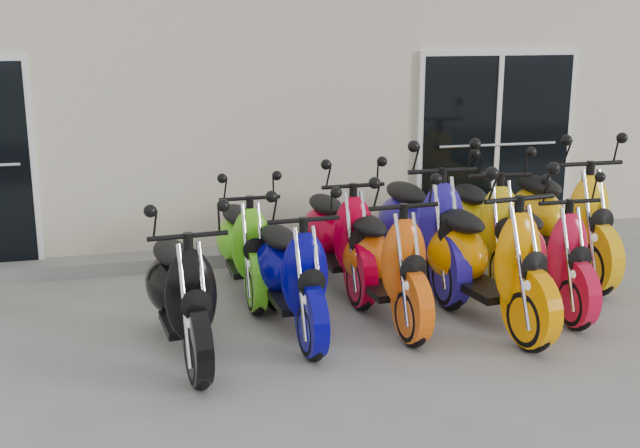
# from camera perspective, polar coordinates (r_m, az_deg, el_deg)

# --- Properties ---
(ground) EXTENTS (80.00, 80.00, 0.00)m
(ground) POSITION_cam_1_polar(r_m,az_deg,el_deg) (7.35, 1.18, -6.79)
(ground) COLOR gray
(ground) RESTS_ON ground
(building) EXTENTS (14.00, 6.00, 3.20)m
(building) POSITION_cam_1_polar(r_m,az_deg,el_deg) (12.00, -5.58, 9.17)
(building) COLOR beige
(building) RESTS_ON ground
(front_step) EXTENTS (14.00, 0.40, 0.15)m
(front_step) POSITION_cam_1_polar(r_m,az_deg,el_deg) (9.19, -2.22, -1.99)
(front_step) COLOR gray
(front_step) RESTS_ON ground
(door_right) EXTENTS (2.02, 0.08, 2.22)m
(door_right) POSITION_cam_1_polar(r_m,az_deg,el_deg) (9.94, 12.40, 5.92)
(door_right) COLOR black
(door_right) RESTS_ON front_step
(scooter_front_black) EXTENTS (0.84, 1.92, 1.38)m
(scooter_front_black) POSITION_cam_1_polar(r_m,az_deg,el_deg) (6.45, -9.92, -3.56)
(scooter_front_black) COLOR black
(scooter_front_black) RESTS_ON ground
(scooter_front_blue) EXTENTS (0.76, 1.89, 1.37)m
(scooter_front_blue) POSITION_cam_1_polar(r_m,az_deg,el_deg) (6.84, -2.14, -2.33)
(scooter_front_blue) COLOR #06037F
(scooter_front_blue) RESTS_ON ground
(scooter_front_orange_a) EXTENTS (0.80, 1.96, 1.42)m
(scooter_front_orange_a) POSITION_cam_1_polar(r_m,az_deg,el_deg) (7.16, 4.50, -1.42)
(scooter_front_orange_a) COLOR #E4560E
(scooter_front_orange_a) RESTS_ON ground
(scooter_front_orange_b) EXTENTS (1.01, 2.15, 1.53)m
(scooter_front_orange_b) POSITION_cam_1_polar(r_m,az_deg,el_deg) (7.19, 11.62, -1.15)
(scooter_front_orange_b) COLOR #FC9200
(scooter_front_orange_b) RESTS_ON ground
(scooter_front_red) EXTENTS (0.68, 1.86, 1.37)m
(scooter_front_red) POSITION_cam_1_polar(r_m,az_deg,el_deg) (7.76, 15.51, -0.86)
(scooter_front_red) COLOR red
(scooter_front_red) RESTS_ON ground
(scooter_back_green) EXTENTS (0.67, 1.79, 1.31)m
(scooter_back_green) POSITION_cam_1_polar(r_m,az_deg,el_deg) (7.86, -5.49, -0.43)
(scooter_back_green) COLOR #5BD11B
(scooter_back_green) RESTS_ON ground
(scooter_back_red) EXTENTS (0.79, 1.96, 1.42)m
(scooter_back_red) POSITION_cam_1_polar(r_m,az_deg,el_deg) (7.97, 1.30, 0.24)
(scooter_back_red) COLOR #BF0020
(scooter_back_red) RESTS_ON ground
(scooter_back_blue) EXTENTS (0.79, 2.15, 1.59)m
(scooter_back_blue) POSITION_cam_1_polar(r_m,az_deg,el_deg) (8.11, 7.24, 0.98)
(scooter_back_blue) COLOR #221698
(scooter_back_blue) RESTS_ON ground
(scooter_back_yellow) EXTENTS (0.94, 2.06, 1.47)m
(scooter_back_yellow) POSITION_cam_1_polar(r_m,az_deg,el_deg) (8.48, 11.51, 0.97)
(scooter_back_yellow) COLOR yellow
(scooter_back_yellow) RESTS_ON ground
(scooter_back_extra) EXTENTS (0.79, 2.15, 1.59)m
(scooter_back_extra) POSITION_cam_1_polar(r_m,az_deg,el_deg) (8.80, 16.75, 1.53)
(scooter_back_extra) COLOR #FFB80D
(scooter_back_extra) RESTS_ON ground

